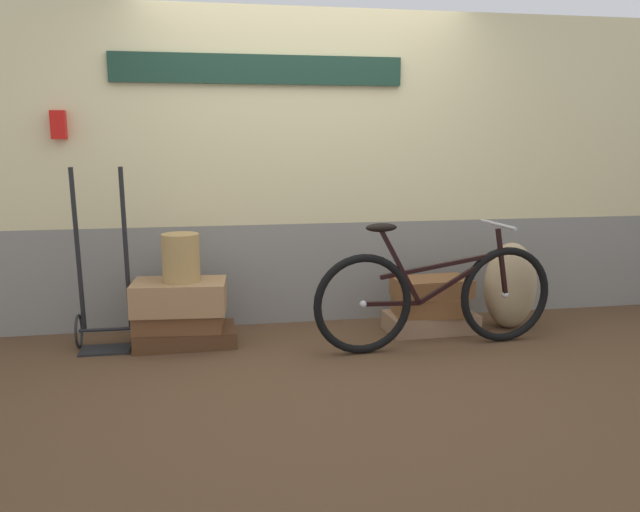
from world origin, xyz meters
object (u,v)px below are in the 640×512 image
Objects in this scene: suitcase_0 at (185,336)px; suitcase_2 at (180,297)px; suitcase_3 at (431,322)px; burlap_sack at (510,285)px; suitcase_5 at (432,287)px; wicker_basket at (181,258)px; suitcase_4 at (429,305)px; bicycle at (436,297)px; luggage_trolley at (105,303)px; suitcase_1 at (179,320)px.

suitcase_2 is (-0.03, -0.03, 0.30)m from suitcase_0.
suitcase_3 is 0.69m from burlap_sack.
wicker_basket is at bearing 176.02° from suitcase_5.
suitcase_4 is 0.30× the size of bicycle.
luggage_trolley is (-0.54, 0.03, 0.26)m from suitcase_0.
suitcase_5 is (-0.01, -0.03, 0.28)m from suitcase_3.
luggage_trolley reaches higher than bicycle.
suitcase_3 is 0.48m from bicycle.
luggage_trolley is at bearing 174.58° from suitcase_5.
wicker_basket is 2.50m from burlap_sack.
suitcase_5 is 0.32× the size of bicycle.
suitcase_0 is at bearing -177.11° from suitcase_4.
suitcase_2 is at bearing 168.79° from bicycle.
suitcase_0 is 0.58m from wicker_basket.
bicycle is (-0.10, -0.34, 0.02)m from suitcase_5.
suitcase_2 is 1.14× the size of suitcase_5.
suitcase_3 is at bearing 74.10° from bicycle.
suitcase_0 is at bearing 55.72° from suitcase_2.
suitcase_4 is at bearing -133.78° from suitcase_3.
burlap_sack reaches higher than suitcase_4.
suitcase_0 is 0.13m from suitcase_1.
suitcase_0 is 2.49m from burlap_sack.
burlap_sack is (3.02, -0.06, 0.01)m from luggage_trolley.
bicycle is at bearing -13.65° from suitcase_0.
suitcase_1 is 0.95× the size of suitcase_2.
suitcase_1 is at bearing 177.46° from suitcase_3.
burlap_sack reaches higher than suitcase_2.
suitcase_3 is 2.03× the size of wicker_basket.
bicycle is (-0.10, -0.37, 0.30)m from suitcase_3.
burlap_sack is (2.47, -0.03, 0.28)m from suitcase_0.
luggage_trolley is at bearing 175.18° from suitcase_0.
bicycle is at bearing -109.22° from suitcase_5.
suitcase_4 is 0.14m from suitcase_5.
suitcase_4 is at bearing 4.24° from suitcase_1.
suitcase_5 is at bearing 4.61° from suitcase_2.
wicker_basket is at bearing -179.95° from burlap_sack.
suitcase_5 reaches higher than suitcase_3.
luggage_trolley reaches higher than suitcase_5.
suitcase_0 is 0.56× the size of luggage_trolley.
suitcase_2 is at bearing 176.19° from suitcase_5.
luggage_trolley is (-2.36, 0.08, 0.11)m from suitcase_4.
suitcase_4 is at bearing 4.47° from suitcase_2.
suitcase_4 is 2.36m from luggage_trolley.
suitcase_1 is 1.83× the size of wicker_basket.
suitcase_2 is 0.95× the size of suitcase_3.
suitcase_1 is 1.82m from bicycle.
suitcase_3 is 0.53× the size of luggage_trolley.
bicycle is (1.77, -0.38, 0.18)m from suitcase_1.
suitcase_0 is 0.61m from luggage_trolley.
luggage_trolley is (-0.52, 0.07, -0.04)m from suitcase_2.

